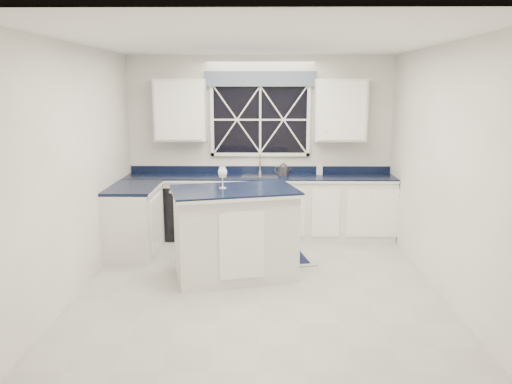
{
  "coord_description": "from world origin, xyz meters",
  "views": [
    {
      "loc": [
        0.04,
        -5.35,
        2.24
      ],
      "look_at": [
        -0.04,
        0.4,
        1.02
      ],
      "focal_mm": 35.0,
      "sensor_mm": 36.0,
      "label": 1
    }
  ],
  "objects_px": {
    "dishwasher": "(187,210)",
    "island": "(235,233)",
    "wine_glass": "(223,173)",
    "soap_bottle": "(320,168)",
    "kettle": "(283,169)",
    "faucet": "(260,163)"
  },
  "relations": [
    {
      "from": "island",
      "to": "kettle",
      "type": "xyz_separation_m",
      "value": [
        0.64,
        1.65,
        0.49
      ]
    },
    {
      "from": "island",
      "to": "wine_glass",
      "type": "xyz_separation_m",
      "value": [
        -0.14,
        0.03,
        0.71
      ]
    },
    {
      "from": "faucet",
      "to": "island",
      "type": "relative_size",
      "value": 0.19
    },
    {
      "from": "dishwasher",
      "to": "wine_glass",
      "type": "relative_size",
      "value": 3.22
    },
    {
      "from": "dishwasher",
      "to": "soap_bottle",
      "type": "distance_m",
      "value": 2.1
    },
    {
      "from": "island",
      "to": "kettle",
      "type": "height_order",
      "value": "kettle"
    },
    {
      "from": "island",
      "to": "wine_glass",
      "type": "bearing_deg",
      "value": 151.86
    },
    {
      "from": "island",
      "to": "kettle",
      "type": "distance_m",
      "value": 1.84
    },
    {
      "from": "dishwasher",
      "to": "wine_glass",
      "type": "distance_m",
      "value": 1.9
    },
    {
      "from": "faucet",
      "to": "wine_glass",
      "type": "height_order",
      "value": "wine_glass"
    },
    {
      "from": "kettle",
      "to": "wine_glass",
      "type": "distance_m",
      "value": 1.81
    },
    {
      "from": "dishwasher",
      "to": "island",
      "type": "relative_size",
      "value": 0.51
    },
    {
      "from": "wine_glass",
      "to": "soap_bottle",
      "type": "distance_m",
      "value": 2.15
    },
    {
      "from": "island",
      "to": "kettle",
      "type": "relative_size",
      "value": 6.25
    },
    {
      "from": "faucet",
      "to": "island",
      "type": "bearing_deg",
      "value": -99.21
    },
    {
      "from": "kettle",
      "to": "dishwasher",
      "type": "bearing_deg",
      "value": -155.02
    },
    {
      "from": "kettle",
      "to": "soap_bottle",
      "type": "height_order",
      "value": "soap_bottle"
    },
    {
      "from": "faucet",
      "to": "kettle",
      "type": "relative_size",
      "value": 1.18
    },
    {
      "from": "kettle",
      "to": "island",
      "type": "bearing_deg",
      "value": -88.13
    },
    {
      "from": "dishwasher",
      "to": "island",
      "type": "bearing_deg",
      "value": -63.18
    },
    {
      "from": "dishwasher",
      "to": "island",
      "type": "height_order",
      "value": "island"
    },
    {
      "from": "island",
      "to": "wine_glass",
      "type": "height_order",
      "value": "wine_glass"
    }
  ]
}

